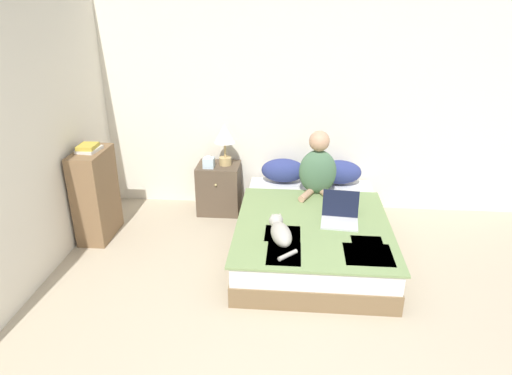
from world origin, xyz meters
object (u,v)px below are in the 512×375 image
Objects in this scene: person_sitting at (318,167)px; bookshelf at (96,195)px; laptop_open at (340,216)px; tissue_box at (209,163)px; table_lamp at (225,137)px; cat_tabby at (280,232)px; nightstand at (219,188)px; pillow_near at (283,170)px; bed at (312,233)px; book_stack_top at (88,148)px; pillow_far at (339,172)px.

bookshelf is at bearing -169.34° from person_sitting.
person_sitting reaches higher than laptop_open.
table_lamp is at bearing 31.04° from tissue_box.
nightstand is at bearing 13.98° from cat_tabby.
person_sitting is 0.74× the size of bookshelf.
pillow_near is 0.77m from nightstand.
nightstand is 0.62m from table_lamp.
cat_tabby reaches higher than bed.
laptop_open reaches higher than pillow_near.
laptop_open is 2.47m from bookshelf.
book_stack_top is at bearing -149.26° from nightstand.
bookshelf is (-1.90, -0.73, -0.05)m from pillow_near.
bookshelf is (-1.07, -0.60, -0.16)m from tissue_box.
person_sitting is 1.09m from table_lamp.
nightstand is 0.37m from tissue_box.
bookshelf reaches higher than cat_tabby.
book_stack_top reaches higher than nightstand.
person_sitting reaches higher than nightstand.
table_lamp reaches higher than pillow_near.
tissue_box is at bearing -136.17° from nightstand.
table_lamp reaches higher than cat_tabby.
table_lamp is 0.34m from tissue_box.
table_lamp is at bearing 164.74° from person_sitting.
table_lamp is (-0.66, -0.02, 0.39)m from pillow_near.
person_sitting is at bearing -39.44° from pillow_near.
bed is 2.23m from bookshelf.
bookshelf is 0.50m from book_stack_top.
person_sitting is 1.21m from tissue_box.
pillow_far is 1.50m from cat_tabby.
cat_tabby is 1.19× the size of table_lamp.
pillow_near is at bearing 2.05° from table_lamp.
pillow_near reaches higher than bed.
pillow_far reaches higher than bed.
person_sitting is 1.88× the size of laptop_open.
pillow_far is 1.34m from table_lamp.
person_sitting is at bearing -15.26° from table_lamp.
tissue_box is at bearing 171.59° from person_sitting.
table_lamp is at bearing 11.02° from cat_tabby.
book_stack_top is (-0.00, -0.00, 0.50)m from bookshelf.
person_sitting is 2.33m from book_stack_top.
laptop_open reaches higher than cat_tabby.
cat_tabby is at bearing -55.83° from tissue_box.
table_lamp is (-1.28, -0.02, 0.39)m from pillow_far.
bed is 7.74× the size of book_stack_top.
table_lamp reaches higher than laptop_open.
cat_tabby is at bearing -113.99° from pillow_far.
pillow_near is 0.63m from pillow_far.
table_lamp reaches higher than book_stack_top.
pillow_far is 1.46m from tissue_box.
tissue_box is (-1.39, 0.83, 0.19)m from laptop_open.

